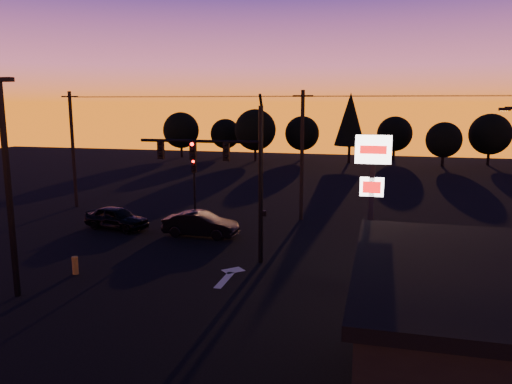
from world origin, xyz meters
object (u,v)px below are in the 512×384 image
Objects in this scene: parking_lot_light at (7,174)px; pylon_sign at (372,180)px; traffic_signal_mast at (230,167)px; suv_parked at (484,325)px; bollard at (75,265)px; secondary_signal at (194,181)px; car_mid at (201,224)px; car_left at (117,218)px.

pylon_sign is at bearing 17.23° from parking_lot_light.
suv_parked is at bearing -31.66° from traffic_signal_mast.
pylon_sign is (14.50, 4.50, -0.36)m from parking_lot_light.
traffic_signal_mast is at bearing 30.78° from bollard.
bollard is at bearing -149.22° from traffic_signal_mast.
secondary_signal is at bearing 81.41° from bollard.
car_mid reaches higher than suv_parked.
parking_lot_light is 12.38m from car_left.
suv_parked is (17.71, -2.88, 0.29)m from bollard.
traffic_signal_mast reaches higher than secondary_signal.
parking_lot_light is 1.76× the size of suv_parked.
car_left is (-2.52, 8.35, 0.31)m from bollard.
suv_parked is at bearing -126.31° from car_mid.
traffic_signal_mast is 8.94m from bollard.
pylon_sign reaches higher than bollard.
traffic_signal_mast reaches higher than suv_parked.
car_mid is 0.88× the size of suv_parked.
car_mid is (-10.30, 6.57, -4.16)m from pylon_sign.
parking_lot_light is at bearing -159.52° from car_left.
pylon_sign is at bearing -19.36° from traffic_signal_mast.
car_mid is at bearing 66.90° from bollard.
traffic_signal_mast is 13.68m from suv_parked.
car_left is at bearing -143.93° from secondary_signal.
bollard is 0.20× the size of car_left.
traffic_signal_mast reaches higher than car_left.
parking_lot_light is at bearing -136.63° from traffic_signal_mast.
pylon_sign reaches higher than car_mid.
secondary_signal is 0.99× the size of car_left.
suv_parked is (14.28, -10.91, -0.04)m from car_mid.
parking_lot_light reaches higher than pylon_sign.
car_left is 0.84× the size of suv_parked.
secondary_signal is 11.82m from bollard.
parking_lot_light reaches higher than suv_parked.
secondary_signal is at bearing 123.19° from traffic_signal_mast.
parking_lot_light is 1.34× the size of pylon_sign.
car_mid reaches higher than car_left.
secondary_signal is 21.57m from suv_parked.
bollard is 17.94m from suv_parked.
pylon_sign is 14.52m from bollard.
bollard is at bearing 157.97° from car_mid.
traffic_signal_mast is 7.52m from pylon_sign.
traffic_signal_mast is 9.19m from secondary_signal.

